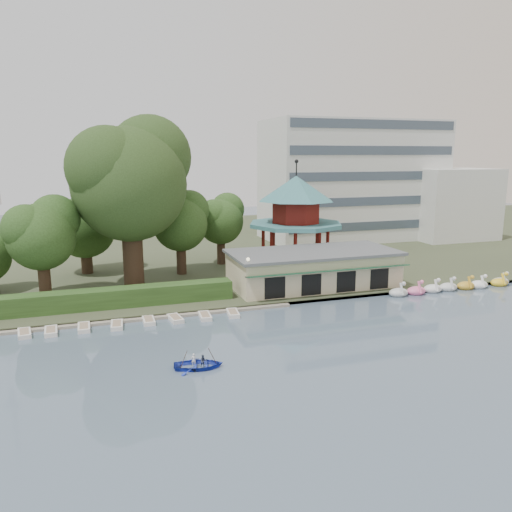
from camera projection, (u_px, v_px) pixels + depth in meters
name	position (u px, v px, depth m)	size (l,w,h in m)	color
ground_plane	(313.00, 386.00, 32.38)	(220.00, 220.00, 0.00)	slate
shore	(179.00, 246.00, 80.76)	(220.00, 70.00, 0.40)	#424930
embankment	(239.00, 307.00, 48.46)	(220.00, 0.60, 0.30)	gray
dock	(111.00, 321.00, 44.71)	(34.00, 1.60, 0.24)	gray
boathouse	(313.00, 268.00, 55.43)	(18.60, 9.39, 3.90)	beige
pavilion	(296.00, 212.00, 64.35)	(12.40, 12.40, 13.50)	beige
office_building	(369.00, 184.00, 86.05)	(38.00, 18.00, 20.00)	silver
hedge	(75.00, 301.00, 46.63)	(30.00, 2.00, 1.80)	#30501F
lamp_post	(248.00, 271.00, 49.87)	(0.36, 0.36, 4.28)	black
big_tree	(130.00, 175.00, 53.44)	(13.51, 12.59, 18.70)	#3A281C
small_trees	(92.00, 229.00, 56.71)	(39.39, 17.30, 10.42)	#3A281C
swan_boats	(456.00, 286.00, 55.26)	(15.96, 2.11, 1.92)	silver
moored_rowboats	(86.00, 328.00, 42.73)	(27.29, 2.69, 0.36)	silver
rowboat_with_passengers	(198.00, 361.00, 34.95)	(5.35, 4.25, 2.01)	#2338B5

